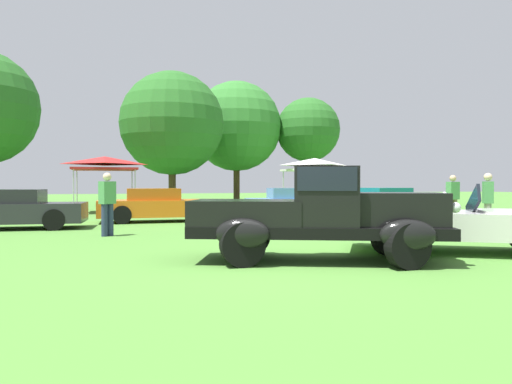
# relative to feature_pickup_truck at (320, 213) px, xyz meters

# --- Properties ---
(ground_plane) EXTENTS (120.00, 120.00, 0.00)m
(ground_plane) POSITION_rel_feature_pickup_truck_xyz_m (-0.58, -0.01, -0.87)
(ground_plane) COLOR #4C8433
(feature_pickup_truck) EXTENTS (4.75, 3.07, 1.70)m
(feature_pickup_truck) POSITION_rel_feature_pickup_truck_xyz_m (0.00, 0.00, 0.00)
(feature_pickup_truck) COLOR black
(feature_pickup_truck) RESTS_ON ground_plane
(neighbor_convertible) EXTENTS (4.81, 3.80, 1.40)m
(neighbor_convertible) POSITION_rel_feature_pickup_truck_xyz_m (3.28, 0.12, -0.29)
(neighbor_convertible) COLOR silver
(neighbor_convertible) RESTS_ON ground_plane
(show_car_charcoal) EXTENTS (4.04, 2.03, 1.22)m
(show_car_charcoal) POSITION_rel_feature_pickup_truck_xyz_m (-6.29, 8.38, -0.27)
(show_car_charcoal) COLOR #28282D
(show_car_charcoal) RESTS_ON ground_plane
(show_car_orange) EXTENTS (4.31, 1.82, 1.22)m
(show_car_orange) POSITION_rel_feature_pickup_truck_xyz_m (-1.88, 9.98, -0.27)
(show_car_orange) COLOR orange
(show_car_orange) RESTS_ON ground_plane
(show_car_skyblue) EXTENTS (4.05, 2.19, 1.22)m
(show_car_skyblue) POSITION_rel_feature_pickup_truck_xyz_m (3.57, 10.19, -0.27)
(show_car_skyblue) COLOR #669EDB
(show_car_skyblue) RESTS_ON ground_plane
(show_car_teal) EXTENTS (4.27, 2.20, 1.22)m
(show_car_teal) POSITION_rel_feature_pickup_truck_xyz_m (7.90, 10.08, -0.27)
(show_car_teal) COLOR teal
(show_car_teal) RESTS_ON ground_plane
(spectator_near_truck) EXTENTS (0.42, 0.47, 1.69)m
(spectator_near_truck) POSITION_rel_feature_pickup_truck_xyz_m (6.33, 2.77, 0.04)
(spectator_near_truck) COLOR #9E998E
(spectator_near_truck) RESTS_ON ground_plane
(spectator_between_cars) EXTENTS (0.43, 0.29, 1.69)m
(spectator_between_cars) POSITION_rel_feature_pickup_truck_xyz_m (7.62, 5.72, 0.04)
(spectator_between_cars) COLOR #7F7056
(spectator_between_cars) RESTS_ON ground_plane
(spectator_by_row) EXTENTS (0.46, 0.44, 1.69)m
(spectator_by_row) POSITION_rel_feature_pickup_truck_xyz_m (-3.64, 5.48, 0.04)
(spectator_by_row) COLOR #283351
(spectator_by_row) RESTS_ON ground_plane
(canopy_tent_left_field) EXTENTS (2.98, 2.98, 2.71)m
(canopy_tent_left_field) POSITION_rel_feature_pickup_truck_xyz_m (-3.72, 16.42, 1.55)
(canopy_tent_left_field) COLOR #B7B7BC
(canopy_tent_left_field) RESTS_ON ground_plane
(canopy_tent_center_field) EXTENTS (2.80, 2.80, 2.71)m
(canopy_tent_center_field) POSITION_rel_feature_pickup_truck_xyz_m (6.61, 14.83, 1.55)
(canopy_tent_center_field) COLOR #B7B7BC
(canopy_tent_center_field) RESTS_ON ground_plane
(treeline_center) EXTENTS (6.24, 6.24, 8.15)m
(treeline_center) POSITION_rel_feature_pickup_truck_xyz_m (0.17, 21.41, 4.16)
(treeline_center) COLOR #47331E
(treeline_center) RESTS_ON ground_plane
(treeline_mid_right) EXTENTS (6.33, 6.33, 8.61)m
(treeline_mid_right) POSITION_rel_feature_pickup_truck_xyz_m (5.19, 25.04, 4.57)
(treeline_mid_right) COLOR #47331E
(treeline_mid_right) RESTS_ON ground_plane
(treeline_far_right) EXTENTS (4.60, 4.60, 7.58)m
(treeline_far_right) POSITION_rel_feature_pickup_truck_xyz_m (10.28, 24.14, 4.38)
(treeline_far_right) COLOR #47331E
(treeline_far_right) RESTS_ON ground_plane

